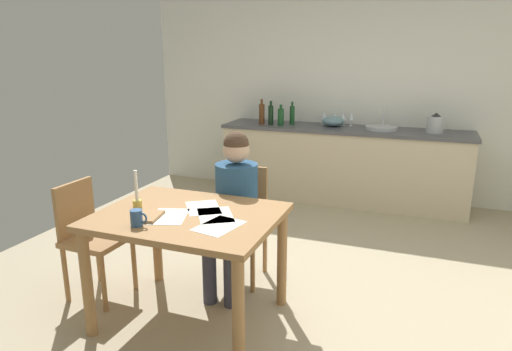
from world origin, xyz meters
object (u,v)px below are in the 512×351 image
(person_seated, at_px, (234,201))
(sink_unit, at_px, (381,128))
(chair_at_table, at_px, (241,217))
(wine_glass_back_left, at_px, (335,116))
(candlestick, at_px, (137,197))
(bottle_wine_red, at_px, (281,116))
(wine_glass_near_sink, at_px, (351,117))
(book_magazine, at_px, (148,216))
(bottle_oil, at_px, (262,114))
(bottle_sauce, at_px, (292,115))
(wine_glass_back_right, at_px, (324,116))
(bottle_vinegar, at_px, (271,115))
(coffee_mug, at_px, (137,218))
(stovetop_kettle, at_px, (435,124))
(wine_glass_by_kettle, at_px, (343,117))
(chair_side_empty, at_px, (91,234))
(mixing_bowl, at_px, (333,121))
(dining_table, at_px, (189,230))

(person_seated, xyz_separation_m, sink_unit, (0.81, 2.37, 0.24))
(chair_at_table, bearing_deg, wine_glass_back_left, 83.97)
(chair_at_table, bearing_deg, candlestick, -122.32)
(bottle_wine_red, height_order, wine_glass_near_sink, bottle_wine_red)
(sink_unit, bearing_deg, book_magazine, -109.53)
(bottle_oil, distance_m, bottle_sauce, 0.37)
(wine_glass_back_right, bearing_deg, sink_unit, -11.78)
(chair_at_table, height_order, wine_glass_near_sink, wine_glass_near_sink)
(bottle_oil, relative_size, bottle_vinegar, 1.06)
(candlestick, distance_m, bottle_oil, 2.84)
(bottle_vinegar, distance_m, wine_glass_near_sink, 0.97)
(coffee_mug, height_order, book_magazine, coffee_mug)
(sink_unit, relative_size, wine_glass_near_sink, 2.34)
(person_seated, bearing_deg, stovetop_kettle, 59.73)
(wine_glass_back_left, bearing_deg, bottle_vinegar, -162.35)
(person_seated, height_order, bottle_oil, bottle_oil)
(chair_at_table, distance_m, wine_glass_by_kettle, 2.45)
(chair_side_empty, distance_m, bottle_sauce, 3.03)
(bottle_wine_red, bearing_deg, chair_side_empty, -101.18)
(wine_glass_back_left, height_order, wine_glass_back_right, same)
(bottle_vinegar, distance_m, wine_glass_back_left, 0.78)
(bottle_oil, distance_m, wine_glass_by_kettle, 0.98)
(mixing_bowl, bearing_deg, bottle_vinegar, -168.93)
(candlestick, distance_m, wine_glass_near_sink, 3.20)
(book_magazine, distance_m, wine_glass_back_right, 3.24)
(chair_at_table, xyz_separation_m, wine_glass_back_left, (0.25, 2.37, 0.51))
(wine_glass_back_left, bearing_deg, coffee_mug, -98.47)
(person_seated, distance_m, wine_glass_by_kettle, 2.56)
(chair_side_empty, relative_size, sink_unit, 2.37)
(bottle_wine_red, distance_m, bottle_sauce, 0.17)
(candlestick, distance_m, stovetop_kettle, 3.45)
(bottle_wine_red, xyz_separation_m, wine_glass_by_kettle, (0.71, 0.24, 0.00))
(candlestick, bearing_deg, book_magazine, -38.35)
(candlestick, relative_size, wine_glass_by_kettle, 1.65)
(stovetop_kettle, height_order, wine_glass_near_sink, stovetop_kettle)
(wine_glass_near_sink, bearing_deg, coffee_mug, -101.78)
(book_magazine, bearing_deg, wine_glass_by_kettle, 68.99)
(candlestick, relative_size, bottle_vinegar, 0.88)
(bottle_wine_red, relative_size, wine_glass_back_left, 1.62)
(coffee_mug, height_order, wine_glass_back_left, wine_glass_back_left)
(bottle_vinegar, height_order, bottle_sauce, bottle_vinegar)
(bottle_oil, relative_size, stovetop_kettle, 1.39)
(mixing_bowl, xyz_separation_m, stovetop_kettle, (1.14, -0.06, 0.04))
(dining_table, bearing_deg, coffee_mug, -120.99)
(person_seated, distance_m, bottle_oil, 2.38)
(dining_table, xyz_separation_m, person_seated, (0.08, 0.54, 0.04))
(bottle_sauce, height_order, wine_glass_near_sink, bottle_sauce)
(bottle_vinegar, height_order, stovetop_kettle, bottle_vinegar)
(chair_side_empty, xyz_separation_m, bottle_sauce, (0.65, 2.91, 0.54))
(bottle_oil, distance_m, bottle_vinegar, 0.12)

